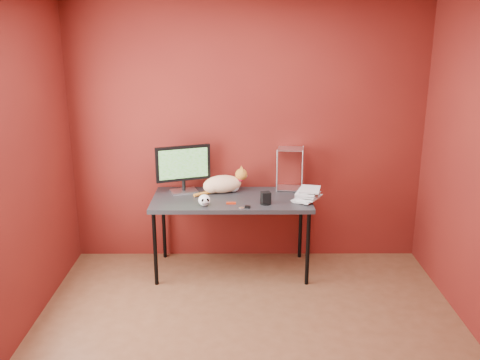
{
  "coord_description": "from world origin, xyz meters",
  "views": [
    {
      "loc": [
        -0.08,
        -3.44,
        2.36
      ],
      "look_at": [
        -0.07,
        1.15,
        0.99
      ],
      "focal_mm": 40.0,
      "sensor_mm": 36.0,
      "label": 1
    }
  ],
  "objects_px": {
    "monitor": "(183,167)",
    "book_stack": "(300,134)",
    "desk": "(232,203)",
    "skull_mug": "(204,200)",
    "speaker": "(266,198)",
    "cat": "(223,184)"
  },
  "relations": [
    {
      "from": "speaker",
      "to": "skull_mug",
      "type": "bearing_deg",
      "value": 169.12
    },
    {
      "from": "skull_mug",
      "to": "book_stack",
      "type": "bearing_deg",
      "value": -0.77
    },
    {
      "from": "cat",
      "to": "speaker",
      "type": "xyz_separation_m",
      "value": [
        0.4,
        -0.35,
        -0.03
      ]
    },
    {
      "from": "monitor",
      "to": "skull_mug",
      "type": "relative_size",
      "value": 4.55
    },
    {
      "from": "monitor",
      "to": "cat",
      "type": "height_order",
      "value": "monitor"
    },
    {
      "from": "monitor",
      "to": "cat",
      "type": "relative_size",
      "value": 1.0
    },
    {
      "from": "speaker",
      "to": "book_stack",
      "type": "relative_size",
      "value": 0.09
    },
    {
      "from": "monitor",
      "to": "speaker",
      "type": "distance_m",
      "value": 0.89
    },
    {
      "from": "monitor",
      "to": "speaker",
      "type": "xyz_separation_m",
      "value": [
        0.78,
        -0.36,
        -0.21
      ]
    },
    {
      "from": "speaker",
      "to": "book_stack",
      "type": "height_order",
      "value": "book_stack"
    },
    {
      "from": "skull_mug",
      "to": "monitor",
      "type": "bearing_deg",
      "value": 104.65
    },
    {
      "from": "desk",
      "to": "monitor",
      "type": "height_order",
      "value": "monitor"
    },
    {
      "from": "monitor",
      "to": "book_stack",
      "type": "distance_m",
      "value": 1.17
    },
    {
      "from": "speaker",
      "to": "desk",
      "type": "bearing_deg",
      "value": 134.03
    },
    {
      "from": "book_stack",
      "to": "cat",
      "type": "bearing_deg",
      "value": 164.99
    },
    {
      "from": "desk",
      "to": "monitor",
      "type": "distance_m",
      "value": 0.59
    },
    {
      "from": "desk",
      "to": "cat",
      "type": "bearing_deg",
      "value": 116.66
    },
    {
      "from": "desk",
      "to": "speaker",
      "type": "xyz_separation_m",
      "value": [
        0.31,
        -0.18,
        0.1
      ]
    },
    {
      "from": "monitor",
      "to": "book_stack",
      "type": "height_order",
      "value": "book_stack"
    },
    {
      "from": "desk",
      "to": "speaker",
      "type": "bearing_deg",
      "value": -29.82
    },
    {
      "from": "skull_mug",
      "to": "speaker",
      "type": "relative_size",
      "value": 0.99
    },
    {
      "from": "monitor",
      "to": "skull_mug",
      "type": "bearing_deg",
      "value": -80.88
    }
  ]
}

